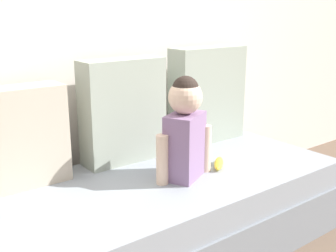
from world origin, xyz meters
TOP-DOWN VIEW (x-y plane):
  - ground_plane at (0.00, 0.00)m, footprint 12.00×12.00m
  - couch at (0.00, 0.00)m, footprint 1.91×0.83m
  - throw_pillow_left at (-0.59, 0.32)m, footprint 0.52×0.16m
  - throw_pillow_center at (0.00, 0.32)m, footprint 0.44×0.16m
  - throw_pillow_right at (0.59, 0.32)m, footprint 0.48×0.16m
  - toddler at (0.11, -0.06)m, footprint 0.32×0.22m
  - banana at (0.33, -0.07)m, footprint 0.16×0.15m

SIDE VIEW (x-z plane):
  - ground_plane at x=0.00m, z-range 0.00..0.00m
  - couch at x=0.00m, z-range 0.00..0.39m
  - banana at x=0.33m, z-range 0.39..0.43m
  - throw_pillow_left at x=-0.59m, z-range 0.39..0.85m
  - toddler at x=0.11m, z-range 0.39..0.88m
  - throw_pillow_center at x=0.00m, z-range 0.39..0.93m
  - throw_pillow_right at x=0.59m, z-range 0.39..0.96m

